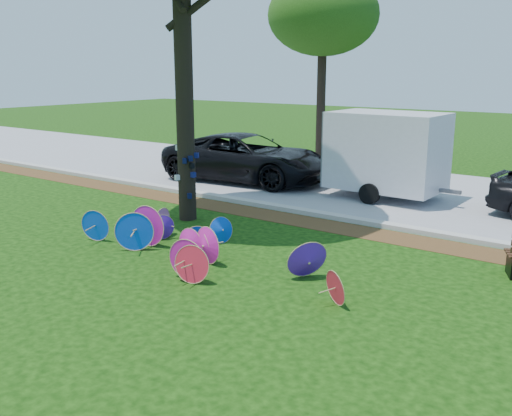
% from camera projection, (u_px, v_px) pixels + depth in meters
% --- Properties ---
extents(ground, '(90.00, 90.00, 0.00)m').
position_uv_depth(ground, '(174.00, 270.00, 10.89)').
color(ground, black).
rests_on(ground, ground).
extents(mulch_strip, '(90.00, 1.00, 0.01)m').
position_uv_depth(mulch_strip, '(298.00, 220.00, 14.43)').
color(mulch_strip, '#472D16').
rests_on(mulch_strip, ground).
extents(curb, '(90.00, 0.30, 0.12)m').
position_uv_depth(curb, '(312.00, 213.00, 14.97)').
color(curb, '#B7B5AD').
rests_on(curb, ground).
extents(street, '(90.00, 8.00, 0.01)m').
position_uv_depth(street, '(378.00, 189.00, 18.24)').
color(street, gray).
rests_on(street, ground).
extents(parasol_pile, '(6.70, 2.61, 0.91)m').
position_uv_depth(parasol_pile, '(185.00, 240.00, 11.52)').
color(parasol_pile, '#5A1BBA').
rests_on(parasol_pile, ground).
extents(black_van, '(5.99, 3.24, 1.60)m').
position_uv_depth(black_van, '(247.00, 158.00, 19.31)').
color(black_van, black).
rests_on(black_van, ground).
extents(cargo_trailer, '(3.22, 2.09, 2.82)m').
position_uv_depth(cargo_trailer, '(387.00, 151.00, 16.62)').
color(cargo_trailer, silver).
rests_on(cargo_trailer, ground).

